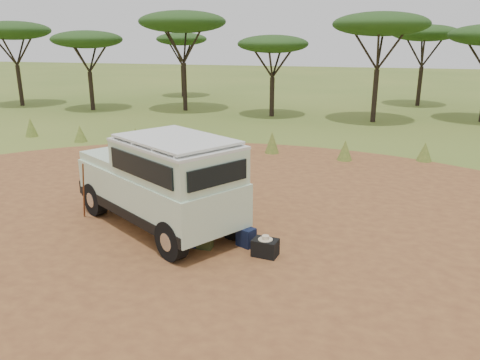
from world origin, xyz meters
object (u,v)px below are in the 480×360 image
(safari_vehicle, at_px, (162,183))
(backpack_black, at_px, (166,224))
(backpack_olive, at_px, (205,239))
(walking_staff, at_px, (84,191))
(duffel_navy, at_px, (246,237))
(backpack_navy, at_px, (200,234))
(hard_case, at_px, (265,248))

(safari_vehicle, distance_m, backpack_black, 1.01)
(backpack_olive, bearing_deg, walking_staff, 167.20)
(backpack_black, height_order, duffel_navy, backpack_black)
(walking_staff, height_order, backpack_olive, walking_staff)
(backpack_black, height_order, backpack_olive, backpack_black)
(safari_vehicle, relative_size, walking_staff, 3.04)
(walking_staff, xyz_separation_m, backpack_olive, (3.60, -0.77, -0.57))
(duffel_navy, bearing_deg, backpack_navy, -138.10)
(backpack_black, relative_size, hard_case, 0.94)
(safari_vehicle, bearing_deg, backpack_black, -22.81)
(backpack_olive, bearing_deg, duffel_navy, 22.25)
(backpack_olive, bearing_deg, backpack_navy, 147.48)
(safari_vehicle, relative_size, backpack_navy, 8.71)
(walking_staff, distance_m, hard_case, 5.11)
(backpack_olive, distance_m, duffel_navy, 0.95)
(hard_case, bearing_deg, backpack_olive, -172.51)
(backpack_navy, xyz_separation_m, hard_case, (1.55, -0.09, -0.11))
(walking_staff, bearing_deg, backpack_navy, -55.13)
(safari_vehicle, distance_m, walking_staff, 2.20)
(backpack_navy, height_order, duffel_navy, backpack_navy)
(backpack_olive, height_order, duffel_navy, backpack_olive)
(backpack_black, xyz_separation_m, hard_case, (2.61, -0.55, -0.06))
(backpack_black, bearing_deg, backpack_olive, -23.45)
(backpack_navy, relative_size, hard_case, 1.10)
(safari_vehicle, distance_m, duffel_navy, 2.55)
(backpack_navy, distance_m, hard_case, 1.56)
(backpack_navy, distance_m, backpack_olive, 0.17)
(backpack_navy, relative_size, duffel_navy, 1.35)
(duffel_navy, bearing_deg, hard_case, -8.71)
(backpack_navy, bearing_deg, backpack_olive, -46.91)
(walking_staff, relative_size, duffel_navy, 3.87)
(safari_vehicle, distance_m, hard_case, 3.14)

